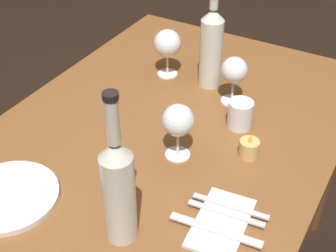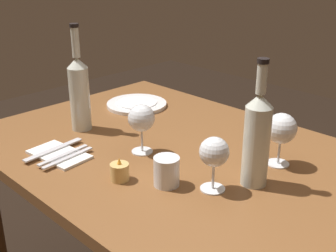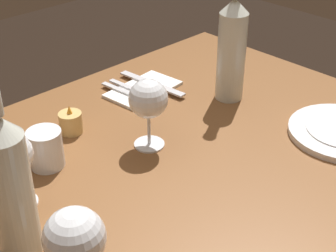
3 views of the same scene
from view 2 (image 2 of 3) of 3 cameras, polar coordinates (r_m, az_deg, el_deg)
dining_table at (r=1.41m, az=1.03°, el=-6.50°), size 1.30×0.90×0.74m
wine_glass_left at (r=1.12m, az=6.01°, el=-3.55°), size 0.08×0.08×0.15m
wine_glass_right at (r=1.32m, az=-3.47°, el=0.89°), size 0.08×0.08×0.15m
wine_glass_centre at (r=1.29m, az=14.49°, el=-0.44°), size 0.09×0.09×0.16m
wine_bottle at (r=1.16m, az=11.55°, el=-1.41°), size 0.07×0.07×0.34m
wine_bottle_second at (r=1.52m, az=-11.45°, el=4.47°), size 0.07×0.07×0.36m
water_tumbler at (r=1.17m, az=-0.19°, el=-6.04°), size 0.07×0.07×0.08m
votive_candle at (r=1.20m, az=-6.29°, el=-6.00°), size 0.05×0.05×0.07m
dinner_plate at (r=1.76m, az=-4.09°, el=2.84°), size 0.24×0.24×0.02m
folded_napkin at (r=1.38m, az=-13.96°, el=-3.61°), size 0.20×0.13×0.01m
fork_inner at (r=1.36m, az=-13.43°, el=-3.69°), size 0.03×0.18×0.00m
fork_outer at (r=1.34m, az=-12.86°, el=-4.03°), size 0.03×0.18×0.00m
table_knife at (r=1.40m, az=-14.63°, el=-2.98°), size 0.04×0.21×0.00m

